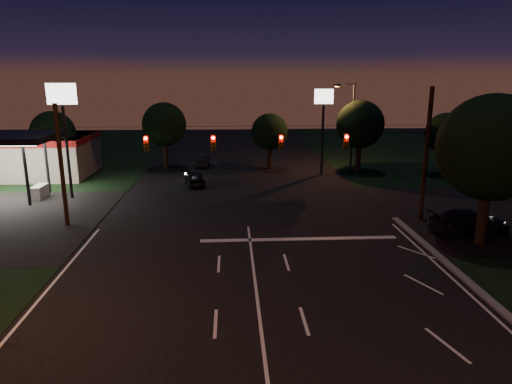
{
  "coord_description": "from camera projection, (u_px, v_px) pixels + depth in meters",
  "views": [
    {
      "loc": [
        -1.1,
        -14.51,
        9.68
      ],
      "look_at": [
        0.37,
        11.51,
        3.0
      ],
      "focal_mm": 32.0,
      "sensor_mm": 36.0,
      "label": 1
    }
  ],
  "objects": [
    {
      "name": "car_cross",
      "position": [
        470.0,
        222.0,
        28.7
      ],
      "size": [
        5.33,
        2.72,
        1.48
      ],
      "primitive_type": "imported",
      "rotation": [
        0.0,
        0.0,
        1.7
      ],
      "color": "black",
      "rests_on": "ground"
    },
    {
      "name": "ground",
      "position": [
        264.0,
        351.0,
        16.49
      ],
      "size": [
        140.0,
        140.0,
        0.0
      ],
      "primitive_type": "plane",
      "color": "black",
      "rests_on": "ground"
    },
    {
      "name": "car_oncoming_a",
      "position": [
        195.0,
        178.0,
        41.14
      ],
      "size": [
        2.3,
        4.1,
        1.32
      ],
      "primitive_type": "imported",
      "rotation": [
        0.0,
        0.0,
        3.34
      ],
      "color": "black",
      "rests_on": "ground"
    },
    {
      "name": "gas_station",
      "position": [
        16.0,
        153.0,
        44.09
      ],
      "size": [
        14.2,
        16.1,
        5.25
      ],
      "color": "gray",
      "rests_on": "ground"
    },
    {
      "name": "car_oncoming_b",
      "position": [
        203.0,
        160.0,
        49.9
      ],
      "size": [
        1.46,
        4.04,
        1.32
      ],
      "primitive_type": "imported",
      "rotation": [
        0.0,
        0.0,
        3.16
      ],
      "color": "black",
      "rests_on": "ground"
    },
    {
      "name": "street_light_right_far",
      "position": [
        350.0,
        120.0,
        46.75
      ],
      "size": [
        2.2,
        0.35,
        9.0
      ],
      "color": "black",
      "rests_on": "ground"
    },
    {
      "name": "signal_span",
      "position": [
        247.0,
        142.0,
        29.6
      ],
      "size": [
        24.0,
        0.4,
        1.56
      ],
      "color": "black",
      "rests_on": "ground"
    },
    {
      "name": "utility_pole_left",
      "position": [
        68.0,
        225.0,
        30.34
      ],
      "size": [
        0.28,
        0.28,
        8.0
      ],
      "primitive_type": "cylinder",
      "color": "black",
      "rests_on": "ground"
    },
    {
      "name": "tree_right_near",
      "position": [
        490.0,
        149.0,
        25.65
      ],
      "size": [
        6.0,
        6.0,
        8.76
      ],
      "color": "black",
      "rests_on": "ground"
    },
    {
      "name": "utility_pole_right",
      "position": [
        420.0,
        219.0,
        31.66
      ],
      "size": [
        0.3,
        0.3,
        9.0
      ],
      "primitive_type": "cylinder",
      "color": "black",
      "rests_on": "ground"
    },
    {
      "name": "tree_far_a",
      "position": [
        54.0,
        134.0,
        43.58
      ],
      "size": [
        4.2,
        4.2,
        6.42
      ],
      "color": "black",
      "rests_on": "ground"
    },
    {
      "name": "tree_far_b",
      "position": [
        165.0,
        125.0,
        47.91
      ],
      "size": [
        4.6,
        4.6,
        6.98
      ],
      "color": "black",
      "rests_on": "ground"
    },
    {
      "name": "tree_far_d",
      "position": [
        360.0,
        125.0,
        46.06
      ],
      "size": [
        4.8,
        4.8,
        7.3
      ],
      "color": "black",
      "rests_on": "ground"
    },
    {
      "name": "tree_far_e",
      "position": [
        445.0,
        134.0,
        44.72
      ],
      "size": [
        4.0,
        4.0,
        6.18
      ],
      "color": "black",
      "rests_on": "ground"
    },
    {
      "name": "stop_bar",
      "position": [
        299.0,
        239.0,
        27.78
      ],
      "size": [
        12.0,
        0.5,
        0.01
      ],
      "primitive_type": "cube",
      "color": "silver",
      "rests_on": "ground"
    },
    {
      "name": "pole_sign_left_near",
      "position": [
        63.0,
        111.0,
        35.27
      ],
      "size": [
        2.2,
        0.3,
        9.1
      ],
      "color": "black",
      "rests_on": "ground"
    },
    {
      "name": "tree_far_c",
      "position": [
        270.0,
        132.0,
        47.71
      ],
      "size": [
        3.8,
        3.8,
        5.86
      ],
      "color": "black",
      "rests_on": "ground"
    },
    {
      "name": "pole_sign_right",
      "position": [
        323.0,
        112.0,
        44.39
      ],
      "size": [
        1.8,
        0.3,
        8.4
      ],
      "color": "black",
      "rests_on": "ground"
    }
  ]
}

